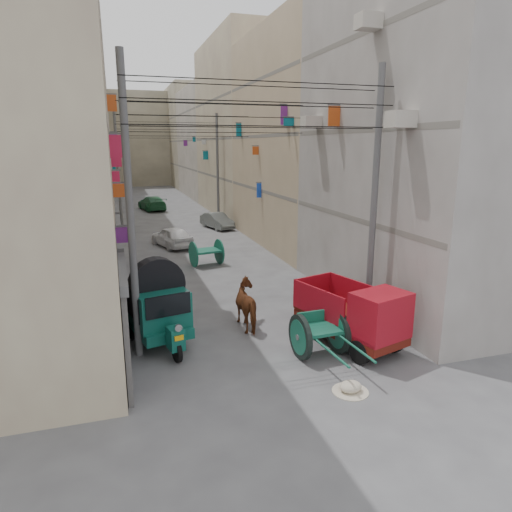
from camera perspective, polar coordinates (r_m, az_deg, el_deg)
name	(u,v)px	position (r m, az deg, el deg)	size (l,w,h in m)	color
ground	(363,470)	(9.31, 13.23, -24.57)	(140.00, 140.00, 0.00)	#4A4A4D
building_row_left	(57,135)	(40.54, -23.61, 13.64)	(8.00, 62.00, 14.00)	#BAAF8D
building_row_right	(250,137)	(42.07, -0.71, 14.71)	(8.00, 62.00, 14.00)	#A29C98
end_cap_building	(138,140)	(72.32, -14.48, 13.90)	(22.00, 10.00, 13.00)	#B1A78C
shutters_left	(121,266)	(17.11, -16.54, -1.17)	(0.18, 14.40, 2.88)	#47474B
signboards	(182,184)	(28.23, -9.22, 8.88)	(8.22, 40.52, 5.67)	silver
ac_units	(354,90)	(15.91, 12.17, 19.61)	(0.70, 6.55, 3.35)	#B5AEA3
utility_poles	(195,180)	(23.60, -7.61, 9.41)	(7.40, 22.20, 8.00)	#535456
overhead_cables	(203,120)	(21.01, -6.60, 16.48)	(7.40, 22.52, 1.12)	black
auto_rickshaw	(158,306)	(13.66, -12.14, -6.08)	(2.02, 2.91, 1.98)	black
tonga_cart	(319,333)	(12.90, 7.93, -9.54)	(1.37, 2.83, 1.25)	black
mini_truck	(359,319)	(13.42, 12.72, -7.65)	(2.37, 3.64, 1.89)	black
second_cart	(206,252)	(22.25, -6.22, 0.48)	(1.59, 1.46, 1.24)	#135540
feed_sack	(351,387)	(11.48, 11.73, -15.69)	(0.54, 0.43, 0.27)	beige
horse	(250,305)	(14.63, -0.76, -6.14)	(0.81, 1.77, 1.50)	brown
distant_car_white	(172,237)	(26.67, -10.45, 2.40)	(1.40, 3.49, 1.19)	white
distant_car_grey	(217,221)	(32.22, -4.90, 4.41)	(1.15, 3.29, 1.09)	#535855
distant_car_green	(152,203)	(42.33, -12.86, 6.45)	(1.76, 4.32, 1.25)	#22633A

